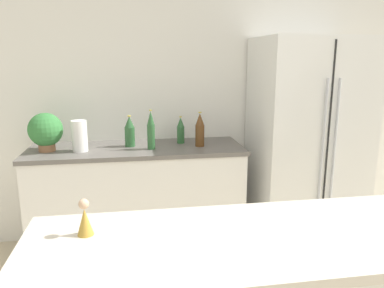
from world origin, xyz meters
TOP-DOWN VIEW (x-y plane):
  - wall_back at (0.00, 2.73)m, footprint 8.00×0.06m
  - back_counter at (-0.42, 2.40)m, footprint 1.77×0.63m
  - refrigerator at (1.05, 2.33)m, footprint 0.90×0.74m
  - potted_plant at (-1.13, 2.38)m, footprint 0.27×0.27m
  - paper_towel_roll at (-0.86, 2.33)m, footprint 0.12×0.12m
  - back_bottle_0 at (-0.47, 2.44)m, footprint 0.08×0.08m
  - back_bottle_1 at (-0.30, 2.31)m, footprint 0.06×0.06m
  - back_bottle_2 at (-0.04, 2.50)m, footprint 0.06×0.06m
  - back_bottle_3 at (0.10, 2.35)m, footprint 0.08×0.08m
  - wise_man_figurine_blue at (-0.63, 0.60)m, footprint 0.06×0.06m

SIDE VIEW (x-z plane):
  - back_counter at x=-0.42m, z-range 0.00..0.91m
  - refrigerator at x=1.05m, z-range 0.00..1.80m
  - back_bottle_2 at x=-0.04m, z-range 0.90..1.14m
  - paper_towel_roll at x=-0.86m, z-range 0.91..1.16m
  - back_bottle_0 at x=-0.47m, z-range 0.90..1.16m
  - back_bottle_3 at x=0.10m, z-range 0.90..1.19m
  - back_bottle_1 at x=-0.30m, z-range 0.90..1.22m
  - potted_plant at x=-1.13m, z-range 0.92..1.23m
  - wise_man_figurine_blue at x=-0.63m, z-range 1.01..1.14m
  - wall_back at x=0.00m, z-range 0.00..2.55m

